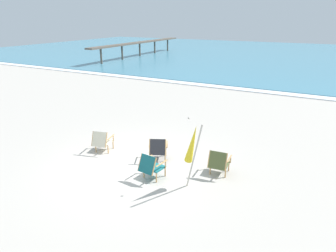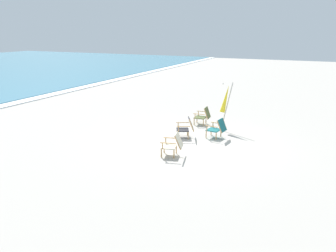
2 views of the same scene
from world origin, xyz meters
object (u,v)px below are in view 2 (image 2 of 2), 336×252
at_px(beach_chair_mid_center, 173,144).
at_px(beach_chair_back_left, 186,127).
at_px(umbrella_furled_yellow, 226,99).
at_px(beach_chair_far_center, 217,128).
at_px(beach_chair_front_right, 203,115).

bearing_deg(beach_chair_mid_center, beach_chair_back_left, 9.87).
bearing_deg(beach_chair_back_left, umbrella_furled_yellow, -32.95).
xyz_separation_m(beach_chair_back_left, beach_chair_mid_center, (-2.05, -0.36, -0.00)).
bearing_deg(beach_chair_far_center, umbrella_furled_yellow, 2.97).
bearing_deg(umbrella_furled_yellow, beach_chair_far_center, -177.03).
height_order(beach_chair_back_left, beach_chair_far_center, beach_chair_back_left).
bearing_deg(umbrella_furled_yellow, beach_chair_back_left, 147.05).
xyz_separation_m(beach_chair_front_right, beach_chair_mid_center, (-4.14, -0.37, -0.00)).
bearing_deg(beach_chair_far_center, beach_chair_front_right, 35.10).
distance_m(beach_chair_mid_center, beach_chair_far_center, 2.61).
distance_m(beach_chair_far_center, umbrella_furled_yellow, 1.55).
bearing_deg(beach_chair_mid_center, umbrella_furled_yellow, -11.08).
xyz_separation_m(beach_chair_front_right, umbrella_furled_yellow, (-0.40, -1.10, 0.91)).
distance_m(beach_chair_back_left, beach_chair_far_center, 1.23).
distance_m(beach_chair_front_right, beach_chair_mid_center, 4.15).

